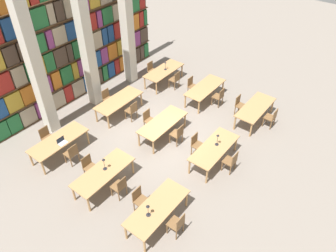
{
  "coord_description": "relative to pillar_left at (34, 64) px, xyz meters",
  "views": [
    {
      "loc": [
        -7.79,
        -6.24,
        8.83
      ],
      "look_at": [
        0.0,
        -0.24,
        0.65
      ],
      "focal_mm": 35.0,
      "sensor_mm": 36.0,
      "label": 1
    }
  ],
  "objects": [
    {
      "name": "ground_plane",
      "position": [
        2.42,
        -3.97,
        -3.0
      ],
      "size": [
        40.0,
        40.0,
        0.0
      ],
      "primitive_type": "plane",
      "color": "gray"
    },
    {
      "name": "bookshelf_bank",
      "position": [
        2.41,
        1.03,
        -0.34
      ],
      "size": [
        9.88,
        0.35,
        5.5
      ],
      "color": "brown",
      "rests_on": "ground_plane"
    },
    {
      "name": "pillar_left",
      "position": [
        0.0,
        0.0,
        0.0
      ],
      "size": [
        0.45,
        0.45,
        6.0
      ],
      "color": "beige",
      "rests_on": "ground_plane"
    },
    {
      "name": "pillar_center",
      "position": [
        2.42,
        0.0,
        0.0
      ],
      "size": [
        0.45,
        0.45,
        6.0
      ],
      "color": "beige",
      "rests_on": "ground_plane"
    },
    {
      "name": "pillar_right",
      "position": [
        4.85,
        0.0,
        0.0
      ],
      "size": [
        0.45,
        0.45,
        6.0
      ],
      "color": "beige",
      "rests_on": "ground_plane"
    },
    {
      "name": "reading_table_0",
      "position": [
        -0.84,
        -6.32,
        -2.35
      ],
      "size": [
        2.22,
        0.88,
        0.72
      ],
      "color": "tan",
      "rests_on": "ground_plane"
    },
    {
      "name": "chair_0",
      "position": [
        -0.82,
        -7.05,
        -2.51
      ],
      "size": [
        0.42,
        0.4,
        0.89
      ],
      "color": "brown",
      "rests_on": "ground_plane"
    },
    {
      "name": "chair_1",
      "position": [
        -0.82,
        -5.59,
        -2.51
      ],
      "size": [
        0.42,
        0.4,
        0.89
      ],
      "rotation": [
        0.0,
        0.0,
        3.14
      ],
      "color": "brown",
      "rests_on": "ground_plane"
    },
    {
      "name": "desk_lamp_0",
      "position": [
        -1.22,
        -6.29,
        -1.96
      ],
      "size": [
        0.14,
        0.14,
        0.47
      ],
      "color": "#232328",
      "rests_on": "reading_table_0"
    },
    {
      "name": "reading_table_1",
      "position": [
        2.43,
        -6.32,
        -2.35
      ],
      "size": [
        2.22,
        0.88,
        0.72
      ],
      "color": "tan",
      "rests_on": "ground_plane"
    },
    {
      "name": "chair_2",
      "position": [
        2.4,
        -7.05,
        -2.51
      ],
      "size": [
        0.42,
        0.4,
        0.89
      ],
      "color": "brown",
      "rests_on": "ground_plane"
    },
    {
      "name": "chair_3",
      "position": [
        2.4,
        -5.59,
        -2.51
      ],
      "size": [
        0.42,
        0.4,
        0.89
      ],
      "rotation": [
        0.0,
        0.0,
        3.14
      ],
      "color": "brown",
      "rests_on": "ground_plane"
    },
    {
      "name": "desk_lamp_1",
      "position": [
        2.6,
        -6.31,
        -1.95
      ],
      "size": [
        0.14,
        0.14,
        0.49
      ],
      "color": "#232328",
      "rests_on": "reading_table_1"
    },
    {
      "name": "reading_table_2",
      "position": [
        5.58,
        -6.41,
        -2.35
      ],
      "size": [
        2.22,
        0.88,
        0.72
      ],
      "color": "tan",
      "rests_on": "ground_plane"
    },
    {
      "name": "chair_4",
      "position": [
        5.63,
        -7.13,
        -2.51
      ],
      "size": [
        0.42,
        0.4,
        0.89
      ],
      "color": "brown",
      "rests_on": "ground_plane"
    },
    {
      "name": "chair_5",
      "position": [
        5.63,
        -5.68,
        -2.51
      ],
      "size": [
        0.42,
        0.4,
        0.89
      ],
      "rotation": [
        0.0,
        0.0,
        3.14
      ],
      "color": "brown",
      "rests_on": "ground_plane"
    },
    {
      "name": "reading_table_3",
      "position": [
        -0.84,
        -4.0,
        -2.35
      ],
      "size": [
        2.22,
        0.88,
        0.72
      ],
      "color": "tan",
      "rests_on": "ground_plane"
    },
    {
      "name": "chair_6",
      "position": [
        -0.83,
        -4.72,
        -2.51
      ],
      "size": [
        0.42,
        0.4,
        0.89
      ],
      "color": "brown",
      "rests_on": "ground_plane"
    },
    {
      "name": "chair_7",
      "position": [
        -0.83,
        -3.27,
        -2.51
      ],
      "size": [
        0.42,
        0.4,
        0.89
      ],
      "rotation": [
        0.0,
        0.0,
        3.14
      ],
      "color": "brown",
      "rests_on": "ground_plane"
    },
    {
      "name": "desk_lamp_2",
      "position": [
        -0.71,
        -3.97,
        -1.95
      ],
      "size": [
        0.14,
        0.14,
        0.49
      ],
      "color": "#232328",
      "rests_on": "reading_table_3"
    },
    {
      "name": "reading_table_4",
      "position": [
        2.42,
        -3.95,
        -2.35
      ],
      "size": [
        2.22,
        0.88,
        0.72
      ],
      "color": "tan",
      "rests_on": "ground_plane"
    },
    {
      "name": "chair_8",
      "position": [
        2.43,
        -4.68,
        -2.51
      ],
      "size": [
        0.42,
        0.4,
        0.89
      ],
      "color": "brown",
      "rests_on": "ground_plane"
    },
    {
      "name": "chair_9",
      "position": [
        2.43,
        -3.23,
        -2.51
      ],
      "size": [
        0.42,
        0.4,
        0.89
      ],
      "rotation": [
        0.0,
        0.0,
        3.14
      ],
      "color": "brown",
      "rests_on": "ground_plane"
    },
    {
      "name": "reading_table_5",
      "position": [
        5.57,
        -3.91,
        -2.35
      ],
      "size": [
        2.22,
        0.88,
        0.72
      ],
      "color": "tan",
      "rests_on": "ground_plane"
    },
    {
      "name": "chair_10",
      "position": [
        5.62,
        -4.64,
        -2.51
      ],
      "size": [
        0.42,
        0.4,
        0.89
      ],
      "color": "brown",
      "rests_on": "ground_plane"
    },
    {
      "name": "chair_11",
      "position": [
        5.62,
        -3.19,
        -2.51
      ],
      "size": [
        0.42,
        0.4,
        0.89
      ],
      "rotation": [
        0.0,
        0.0,
        3.14
      ],
      "color": "brown",
      "rests_on": "ground_plane"
    },
    {
      "name": "reading_table_6",
      "position": [
        -0.76,
        -1.55,
        -2.35
      ],
      "size": [
        2.22,
        0.88,
        0.72
      ],
      "color": "tan",
      "rests_on": "ground_plane"
    },
    {
      "name": "chair_12",
      "position": [
        -0.78,
        -2.27,
        -2.51
      ],
      "size": [
        0.42,
        0.4,
        0.89
      ],
      "color": "brown",
      "rests_on": "ground_plane"
    },
    {
      "name": "chair_13",
      "position": [
        -0.78,
        -0.82,
        -2.51
      ],
      "size": [
        0.42,
        0.4,
        0.89
      ],
      "rotation": [
        0.0,
        0.0,
        3.14
      ],
      "color": "brown",
      "rests_on": "ground_plane"
    },
    {
      "name": "laptop",
      "position": [
        -0.76,
        -1.79,
        -2.24
      ],
      "size": [
        0.32,
        0.22,
        0.21
      ],
      "color": "silver",
      "rests_on": "reading_table_6"
    },
    {
      "name": "reading_table_7",
      "position": [
        2.45,
        -1.52,
        -2.35
      ],
      "size": [
        2.22,
        0.88,
        0.72
      ],
      "color": "tan",
      "rests_on": "ground_plane"
    },
    {
      "name": "chair_14",
      "position": [
        2.48,
        -2.24,
        -2.51
      ],
      "size": [
        0.42,
        0.4,
        0.89
      ],
      "color": "brown",
      "rests_on": "ground_plane"
    },
    {
      "name": "chair_15",
      "position": [
        2.48,
        -0.79,
        -2.51
      ],
      "size": [
        0.42,
        0.4,
        0.89
      ],
      "rotation": [
        0.0,
        0.0,
        3.14
      ],
      "color": "brown",
      "rests_on": "ground_plane"
    },
    {
      "name": "reading_table_8",
      "position": [
        5.62,
        -1.49,
        -2.35
      ],
      "size": [
        2.22,
        0.88,
        0.72
      ],
      "color": "tan",
      "rests_on": "ground_plane"
    },
    {
      "name": "chair_16",
      "position": [
        5.58,
        -2.22,
        -2.51
      ],
      "size": [
        0.42,
        0.4,
        0.89
      ],
      "color": "brown",
      "rests_on": "ground_plane"
    },
    {
      "name": "chair_17",
      "position": [
        5.58,
        -0.77,
        -2.51
      ],
      "size": [
        0.42,
        0.4,
        0.89
      ],
      "rotation": [
        0.0,
        0.0,
        3.14
      ],
      "color": "brown",
      "rests_on": "ground_plane"
    },
    {
      "name": "desk_lamp_3",
      "position": [
        5.71,
        -1.52,
        -1.99
      ],
      "size": [
        0.14,
        0.14,
        0.43
      ],
      "color": "#232328",
      "rests_on": "reading_table_8"
    }
  ]
}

